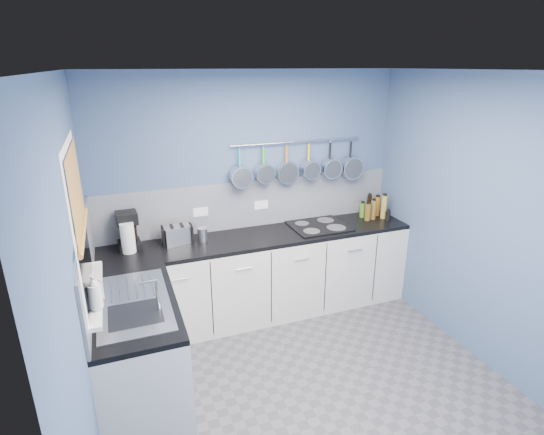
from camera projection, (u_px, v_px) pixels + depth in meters
floor at (309, 386)px, 3.59m from camera, size 3.20×3.00×0.02m
ceiling at (320, 69)px, 2.74m from camera, size 3.20×3.00×0.02m
wall_back at (251, 194)px, 4.50m from camera, size 3.20×0.02×2.50m
wall_front at (468, 382)px, 1.84m from camera, size 3.20×0.02×2.50m
wall_left at (78, 286)px, 2.63m from camera, size 0.02×3.00×2.50m
wall_right at (481, 222)px, 3.70m from camera, size 0.02×3.00×2.50m
backsplash_back at (252, 204)px, 4.51m from camera, size 3.20×0.02×0.50m
backsplash_left at (87, 261)px, 3.20m from camera, size 0.02×1.80×0.50m
cabinet_run_back at (261, 277)px, 4.50m from camera, size 3.20×0.60×0.86m
worktop_back at (261, 237)px, 4.35m from camera, size 3.20×0.60×0.04m
cabinet_run_left at (140, 356)px, 3.28m from camera, size 0.60×1.20×0.86m
worktop_left at (134, 305)px, 3.12m from camera, size 0.60×1.20×0.04m
window_frame at (79, 224)px, 2.81m from camera, size 0.01×1.00×1.10m
window_glass at (80, 224)px, 2.81m from camera, size 0.01×0.90×1.00m
bamboo_blind at (76, 191)px, 2.74m from camera, size 0.01×0.90×0.55m
window_sill at (94, 292)px, 2.99m from camera, size 0.10×0.98×0.03m
sink_unit at (134, 302)px, 3.12m from camera, size 0.50×0.95×0.01m
mixer_tap at (157, 294)px, 2.97m from camera, size 0.12×0.08×0.26m
socket_left at (201, 212)px, 4.32m from camera, size 0.15×0.01×0.09m
socket_right at (261, 205)px, 4.54m from camera, size 0.15×0.01×0.09m
pot_rail at (298, 142)px, 4.43m from camera, size 1.45×0.02×0.02m
soap_bottle_a at (94, 293)px, 2.71m from camera, size 0.12×0.12×0.24m
soap_bottle_b at (95, 287)px, 2.85m from camera, size 0.10×0.10×0.17m
paper_towel at (128, 238)px, 3.91m from camera, size 0.13×0.13×0.28m
coffee_maker at (128, 231)px, 3.98m from camera, size 0.21×0.23×0.35m
toaster at (177, 235)px, 4.13m from camera, size 0.30×0.21×0.17m
canister at (202, 235)px, 4.17m from camera, size 0.10×0.10×0.14m
hob at (319, 226)px, 4.58m from camera, size 0.59×0.52×0.01m
pan_0 at (240, 167)px, 4.28m from camera, size 0.23×0.12×0.42m
pan_1 at (264, 164)px, 4.36m from camera, size 0.20×0.11×0.39m
pan_2 at (287, 163)px, 4.45m from camera, size 0.24×0.08×0.43m
pan_3 at (309, 160)px, 4.53m from camera, size 0.20×0.13×0.39m
pan_4 at (330, 159)px, 4.62m from camera, size 0.22×0.12×0.41m
pan_5 at (350, 159)px, 4.71m from camera, size 0.25×0.12×0.44m
condiment_0 at (377, 206)px, 4.89m from camera, size 0.06×0.06×0.22m
condiment_1 at (369, 206)px, 4.85m from camera, size 0.05×0.05×0.25m
condiment_2 at (362, 210)px, 4.84m from camera, size 0.06×0.06×0.17m
condiment_3 at (384, 207)px, 4.79m from camera, size 0.07×0.07×0.27m
condiment_4 at (373, 210)px, 4.77m from camera, size 0.06×0.06×0.22m
condiment_5 at (368, 212)px, 4.74m from camera, size 0.07×0.07×0.19m
condiment_6 at (388, 216)px, 4.75m from camera, size 0.06×0.06×0.10m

